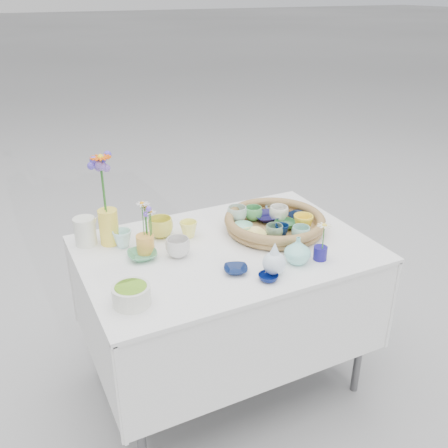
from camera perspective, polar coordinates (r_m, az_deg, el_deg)
name	(u,v)px	position (r m, az deg, el deg)	size (l,w,h in m)	color
ground	(226,380)	(2.66, 0.20, -17.35)	(80.00, 80.00, 0.00)	#A2A2A2
display_table	(226,380)	(2.66, 0.20, -17.35)	(1.26, 0.86, 0.77)	white
wicker_tray	(275,223)	(2.35, 5.81, 0.13)	(0.47, 0.47, 0.08)	brown
tray_ceramic_0	(267,217)	(2.42, 4.99, 0.80)	(0.13, 0.13, 0.03)	#110D47
tray_ceramic_1	(298,217)	(2.45, 8.50, 0.84)	(0.10, 0.10, 0.03)	black
tray_ceramic_2	(303,224)	(2.31, 9.02, 0.04)	(0.09, 0.09, 0.08)	yellow
tray_ceramic_3	(285,225)	(2.35, 7.02, -0.06)	(0.10, 0.10, 0.03)	#316F40
tray_ceramic_4	(274,231)	(2.24, 5.77, -0.86)	(0.08, 0.08, 0.06)	gray
tray_ceramic_5	(243,227)	(2.31, 2.19, -0.36)	(0.09, 0.09, 0.03)	#90D9B8
tray_ceramic_6	(237,214)	(2.39, 1.51, 1.14)	(0.10, 0.10, 0.08)	#ACCABE
tray_ceramic_7	(279,214)	(2.41, 6.29, 1.20)	(0.09, 0.09, 0.07)	white
tray_ceramic_8	(274,209)	(2.51, 5.70, 1.71)	(0.08, 0.08, 0.03)	#98C2EB
tray_ceramic_9	(282,231)	(2.26, 6.61, -0.76)	(0.06, 0.06, 0.06)	#061A41
tray_ceramic_10	(253,235)	(2.25, 3.36, -1.21)	(0.11, 0.11, 0.03)	#F5E275
tray_ceramic_11	(301,233)	(2.24, 8.78, -1.08)	(0.08, 0.08, 0.07)	#8ECDBD
tray_ceramic_12	(253,213)	(2.41, 3.38, 1.21)	(0.09, 0.09, 0.07)	#50A75C
loose_ceramic_0	(161,227)	(2.30, -7.27, -0.38)	(0.12, 0.12, 0.09)	#D3CC46
loose_ceramic_1	(189,229)	(2.29, -4.07, -0.59)	(0.08, 0.08, 0.08)	#FCF670
loose_ceramic_2	(142,255)	(2.14, -9.31, -3.52)	(0.12, 0.12, 0.03)	#4F9869
loose_ceramic_3	(178,247)	(2.13, -5.29, -2.68)	(0.10, 0.10, 0.08)	silver
loose_ceramic_4	(236,270)	(2.02, 1.35, -5.24)	(0.10, 0.10, 0.02)	#0D1B46
loose_ceramic_5	(122,239)	(2.24, -11.54, -1.65)	(0.08, 0.08, 0.08)	#B9EFEB
loose_ceramic_6	(268,277)	(1.97, 5.08, -6.10)	(0.08, 0.08, 0.03)	#05124B
fluted_bowl	(131,295)	(1.85, -10.53, -7.99)	(0.14, 0.14, 0.07)	silver
bud_vase_paleblue	(274,258)	(1.99, 5.77, -3.85)	(0.09, 0.09, 0.14)	silver
bud_vase_seafoam	(298,250)	(2.08, 8.41, -2.97)	(0.11, 0.11, 0.12)	#87DDD1
bud_vase_cobalt	(320,253)	(2.14, 10.94, -3.28)	(0.06, 0.06, 0.06)	navy
single_daisy	(323,237)	(2.09, 11.29, -1.49)	(0.07, 0.07, 0.13)	white
tall_vase_yellow	(109,227)	(2.26, -13.02, -0.32)	(0.09, 0.09, 0.16)	yellow
gerbera	(104,185)	(2.17, -13.60, 4.33)	(0.10, 0.10, 0.27)	#E45107
hydrangea	(103,187)	(2.20, -13.69, 4.08)	(0.08, 0.08, 0.29)	#4D3ABD
white_pitcher	(85,231)	(2.29, -15.59, -0.82)	(0.13, 0.10, 0.13)	silver
daisy_cup	(145,244)	(2.17, -8.97, -2.29)	(0.08, 0.08, 0.08)	#EFA33F
daisy_posy	(146,219)	(2.13, -8.94, 0.60)	(0.08, 0.08, 0.15)	silver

